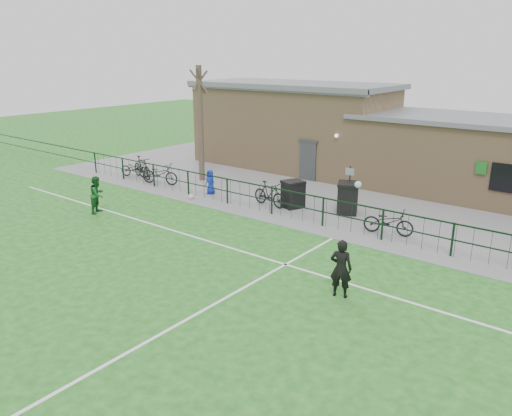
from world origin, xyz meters
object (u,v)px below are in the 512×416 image
Objects in this scene: bare_tree at (200,125)px; bicycle_c at (160,174)px; wheelie_bin_right at (348,199)px; bicycle_e at (388,222)px; outfield_player at (98,195)px; wheelie_bin_left at (293,195)px; sign_post at (349,189)px; bicycle_d at (269,194)px; bicycle_a at (135,169)px; bicycle_b at (142,167)px; spectator_child at (210,182)px; ball_ground at (191,197)px.

bare_tree reaches higher than bicycle_c.
bicycle_e is (2.46, -1.41, -0.13)m from wheelie_bin_right.
outfield_player is at bearing -178.77° from bicycle_c.
sign_post reaches higher than wheelie_bin_left.
bare_tree is at bearing 81.22° from bicycle_d.
wheelie_bin_left is 0.60× the size of bicycle_e.
outfield_player is at bearing -158.29° from bicycle_a.
sign_post reaches higher than bicycle_b.
wheelie_bin_left is at bearing -100.65° from bicycle_c.
sign_post is 3.51m from bicycle_d.
sign_post reaches higher than outfield_player.
sign_post is 0.96× the size of bicycle_c.
wheelie_bin_left is 0.95× the size of spectator_child.
bicycle_c is (1.72, -0.25, -0.05)m from bicycle_b.
wheelie_bin_left is 8.44m from outfield_player.
wheelie_bin_right is 0.45m from sign_post.
bicycle_a is at bearing -152.76° from bare_tree.
bicycle_c reaches higher than bicycle_e.
bicycle_c is at bearing 164.53° from wheelie_bin_right.
bicycle_c is (-1.11, -1.98, -2.43)m from bare_tree.
sign_post is 6.83m from spectator_child.
wheelie_bin_right is 0.63× the size of bicycle_b.
bicycle_b is 14.27m from bicycle_e.
wheelie_bin_left is 4.58× the size of ball_ground.
outfield_player is at bearing -167.09° from wheelie_bin_right.
bicycle_b is 6.11m from outfield_player.
bicycle_d is at bearing 6.37° from spectator_child.
wheelie_bin_left is 10.12m from bicycle_a.
bicycle_b reaches higher than ball_ground.
outfield_player is at bearing -113.61° from ball_ground.
wheelie_bin_right is at bearing 20.96° from ball_ground.
bicycle_d is at bearing -130.12° from wheelie_bin_left.
spectator_child is at bearing -75.33° from bicycle_b.
bicycle_a is 9.16m from bicycle_d.
bare_tree is 7.23m from outfield_player.
bare_tree is at bearing 125.90° from ball_ground.
wheelie_bin_right is 12.47m from bicycle_a.
bicycle_b is (-9.51, -0.59, 0.04)m from wheelie_bin_left.
bicycle_c is at bearing 78.28° from bicycle_e.
outfield_player is at bearing 141.99° from bicycle_d.
ball_ground is (-9.26, -1.19, -0.39)m from bicycle_e.
bicycle_d is at bearing -155.02° from sign_post.
bicycle_b is 5.18m from ball_ground.
spectator_child is (-6.70, -1.37, -0.03)m from wheelie_bin_right.
wheelie_bin_right is at bearing -77.48° from outfield_player.
sign_post reaches higher than bicycle_a.
spectator_child is at bearing -149.46° from wheelie_bin_left.
bicycle_d is (9.16, 0.13, 0.09)m from bicycle_a.
spectator_child is at bearing -37.85° from bare_tree.
wheelie_bin_left is 4.80m from bicycle_e.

